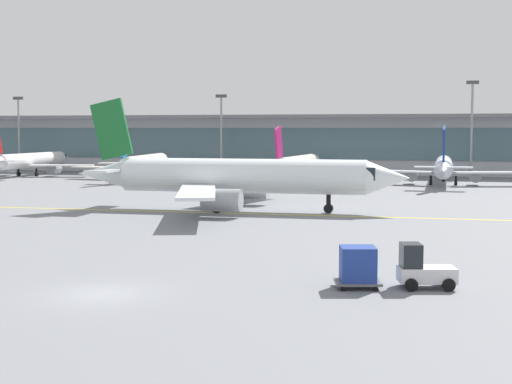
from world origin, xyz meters
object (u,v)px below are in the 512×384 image
Objects in this scene: cargo_dolly_lead at (358,266)px; apron_light_mast_0 at (19,130)px; apron_light_mast_2 at (472,125)px; gate_airplane_0 at (31,161)px; apron_light_mast_1 at (221,130)px; gate_airplane_2 at (297,165)px; taxiing_regional_jet at (238,177)px; baggage_tug at (422,269)px; gate_airplane_1 at (145,163)px; gate_airplane_3 at (444,167)px.

apron_light_mast_0 reaches higher than cargo_dolly_lead.
apron_light_mast_2 is (74.67, -0.79, 0.79)m from apron_light_mast_0.
gate_airplane_0 is 1.83× the size of apron_light_mast_1.
gate_airplane_2 is at bearing -39.25° from apron_light_mast_1.
apron_light_mast_0 reaches higher than gate_airplane_0.
taxiing_regional_jet reaches higher than gate_airplane_0.
baggage_tug is at bearing -93.67° from apron_light_mast_2.
apron_light_mast_1 is (-30.58, 81.40, 6.03)m from cargo_dolly_lead.
apron_light_mast_0 reaches higher than gate_airplane_1.
gate_airplane_1 and gate_airplane_3 have the same top height.
gate_airplane_2 is 19.53m from apron_light_mast_1.
taxiing_regional_jet is at bearing 106.23° from baggage_tug.
gate_airplane_0 is at bearing -160.21° from apron_light_mast_1.
taxiing_regional_jet is at bearing -152.09° from gate_airplane_1.
gate_airplane_1 is at bearing -164.72° from apron_light_mast_2.
gate_airplane_0 is at bearing 117.76° from baggage_tug.
taxiing_regional_jet is 2.40× the size of apron_light_mast_0.
taxiing_regional_jet is 2.14× the size of apron_light_mast_2.
gate_airplane_0 is at bearing 75.00° from gate_airplane_1.
baggage_tug is (16.84, -29.67, -2.17)m from taxiing_regional_jet.
cargo_dolly_lead is 81.02m from apron_light_mast_2.
apron_light_mast_0 is at bearing 81.57° from gate_airplane_2.
gate_airplane_0 is 20.79m from gate_airplane_1.
cargo_dolly_lead is 105.17m from apron_light_mast_0.
gate_airplane_2 is 26.87m from apron_light_mast_2.
apron_light_mast_1 is at bearing 99.18° from baggage_tug.
cargo_dolly_lead is 0.19× the size of apron_light_mast_1.
apron_light_mast_2 reaches higher than gate_airplane_2.
gate_airplane_3 is 1.82× the size of apron_light_mast_0.
apron_light_mast_0 reaches higher than baggage_tug.
apron_light_mast_2 reaches higher than cargo_dolly_lead.
cargo_dolly_lead is at bearing -139.06° from gate_airplane_0.
cargo_dolly_lead is at bearing 180.00° from baggage_tug.
taxiing_regional_jet is 34.19m from baggage_tug.
cargo_dolly_lead is 0.19× the size of apron_light_mast_0.
apron_light_mast_0 is at bearing 116.06° from cargo_dolly_lead.
gate_airplane_0 is 13.53m from apron_light_mast_0.
gate_airplane_0 is 9.70× the size of cargo_dolly_lead.
apron_light_mast_2 is (46.23, 12.63, 5.54)m from gate_airplane_1.
baggage_tug is at bearing -61.32° from taxiing_regional_jet.
taxiing_regional_jet reaches higher than gate_airplane_1.
apron_light_mast_2 is at bearing -60.87° from gate_airplane_2.
gate_airplane_0 is 1.83× the size of apron_light_mast_0.
baggage_tug is at bearing -153.58° from gate_airplane_1.
taxiing_regional_jet reaches higher than baggage_tug.
gate_airplane_2 is at bearing -90.75° from gate_airplane_1.
apron_light_mast_2 is at bearing 70.96° from cargo_dolly_lead.
baggage_tug reaches higher than cargo_dolly_lead.
baggage_tug is at bearing -0.00° from cargo_dolly_lead.
gate_airplane_1 is 42.29m from gate_airplane_3.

